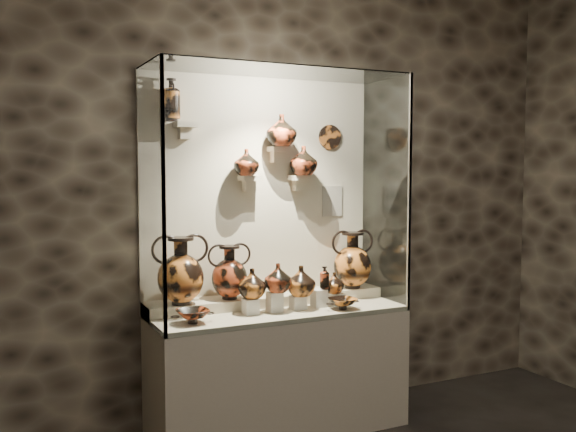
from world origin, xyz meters
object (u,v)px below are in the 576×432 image
object	(u,v)px
amphora_right	(352,260)
kylix_right	(343,302)
ovoid_vase_a	(246,162)
lekythos_small	(324,276)
ovoid_vase_b	(281,130)
amphora_mid	(229,272)
jug_a	(252,283)
lekythos_tall	(171,97)
amphora_left	(181,271)
jug_e	(334,283)
jug_c	(301,281)
jug_b	(278,278)
ovoid_vase_c	(303,161)
kylix_left	(193,315)

from	to	relation	value
amphora_right	kylix_right	xyz separation A→B (m)	(-0.26, -0.31, -0.23)
ovoid_vase_a	lekythos_small	bearing A→B (deg)	-43.07
ovoid_vase_a	ovoid_vase_b	distance (m)	0.33
amphora_mid	jug_a	xyz separation A→B (m)	(0.09, -0.18, -0.05)
lekythos_tall	amphora_left	bearing A→B (deg)	-105.33
jug_e	ovoid_vase_a	bearing A→B (deg)	146.96
amphora_left	amphora_right	world-z (taller)	amphora_left
amphora_mid	jug_c	bearing A→B (deg)	-38.56
jug_a	ovoid_vase_a	distance (m)	0.82
jug_b	ovoid_vase_a	world-z (taller)	ovoid_vase_a
ovoid_vase_a	ovoid_vase_c	world-z (taller)	ovoid_vase_c
amphora_right	jug_e	bearing A→B (deg)	-143.55
amphora_left	amphora_right	bearing A→B (deg)	-16.71
jug_c	kylix_right	size ratio (longest dim) A/B	0.87
kylix_left	ovoid_vase_c	xyz separation A→B (m)	(0.91, 0.32, 0.94)
jug_a	kylix_left	bearing A→B (deg)	170.95
jug_e	amphora_left	bearing A→B (deg)	162.38
amphora_mid	lekythos_small	size ratio (longest dim) A/B	2.04
lekythos_small	lekythos_tall	size ratio (longest dim) A/B	0.57
kylix_right	ovoid_vase_a	world-z (taller)	ovoid_vase_a
jug_b	lekythos_small	bearing A→B (deg)	2.73
amphora_left	lekythos_small	distance (m)	0.96
jug_e	ovoid_vase_a	xyz separation A→B (m)	(-0.55, 0.24, 0.83)
kylix_right	amphora_left	bearing A→B (deg)	173.02
lekythos_small	jug_b	bearing A→B (deg)	-164.93
amphora_right	jug_e	size ratio (longest dim) A/B	2.84
amphora_left	kylix_right	xyz separation A→B (m)	(1.01, -0.30, -0.24)
amphora_right	lekythos_tall	world-z (taller)	lekythos_tall
jug_e	kylix_right	size ratio (longest dim) A/B	0.62
jug_a	jug_c	size ratio (longest dim) A/B	0.95
amphora_right	ovoid_vase_c	size ratio (longest dim) A/B	2.00
kylix_right	jug_c	bearing A→B (deg)	163.73
amphora_left	kylix_left	bearing A→B (deg)	-107.12
amphora_mid	ovoid_vase_c	xyz separation A→B (m)	(0.57, 0.05, 0.74)
kylix_right	ovoid_vase_c	distance (m)	1.02
amphora_right	lekythos_small	distance (m)	0.39
ovoid_vase_c	amphora_mid	bearing A→B (deg)	-170.22
lekythos_small	ovoid_vase_a	bearing A→B (deg)	164.50
ovoid_vase_c	lekythos_tall	bearing A→B (deg)	-177.25
jug_a	ovoid_vase_c	distance (m)	0.96
lekythos_small	kylix_left	xyz separation A→B (m)	(-0.94, -0.06, -0.16)
amphora_left	amphora_right	size ratio (longest dim) A/B	1.06
amphora_left	jug_b	bearing A→B (deg)	-33.99
kylix_right	kylix_left	bearing A→B (deg)	-173.90
jug_c	kylix_left	size ratio (longest dim) A/B	0.78
amphora_left	ovoid_vase_b	bearing A→B (deg)	-11.79
amphora_mid	kylix_right	distance (m)	0.78
amphora_left	amphora_mid	size ratio (longest dim) A/B	1.21
amphora_left	jug_a	bearing A→B (deg)	-36.61
amphora_left	ovoid_vase_b	distance (m)	1.17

